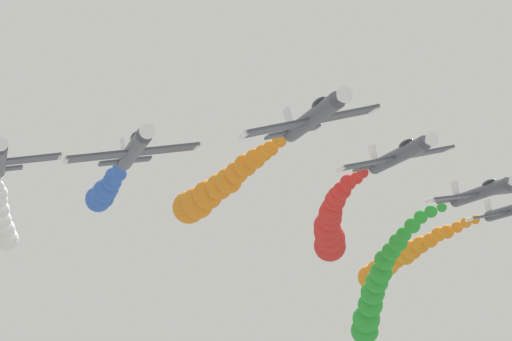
% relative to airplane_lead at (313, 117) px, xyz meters
% --- Properties ---
extents(airplane_lead, '(9.34, 10.35, 3.21)m').
position_rel_airplane_lead_xyz_m(airplane_lead, '(0.00, 0.00, 0.00)').
color(airplane_lead, '#474C56').
extents(smoke_trail_lead, '(4.71, 19.89, 4.16)m').
position_rel_airplane_lead_xyz_m(smoke_trail_lead, '(1.79, -20.35, -1.41)').
color(smoke_trail_lead, orange).
extents(airplane_left_inner, '(9.39, 10.35, 3.09)m').
position_rel_airplane_lead_xyz_m(airplane_left_inner, '(-9.87, -8.56, -0.07)').
color(airplane_left_inner, '#474C56').
extents(smoke_trail_left_inner, '(8.05, 25.69, 5.49)m').
position_rel_airplane_lead_xyz_m(smoke_trail_left_inner, '(-13.71, -33.56, -2.09)').
color(smoke_trail_left_inner, red).
extents(airplane_right_inner, '(9.49, 10.35, 2.82)m').
position_rel_airplane_lead_xyz_m(airplane_right_inner, '(10.27, -7.89, -1.03)').
color(airplane_right_inner, '#474C56').
extents(smoke_trail_right_inner, '(2.32, 13.15, 2.36)m').
position_rel_airplane_lead_xyz_m(smoke_trail_right_inner, '(10.38, -22.85, -1.38)').
color(smoke_trail_right_inner, blue).
extents(airplane_left_outer, '(9.51, 10.35, 2.74)m').
position_rel_airplane_lead_xyz_m(airplane_left_outer, '(-21.24, -16.60, -0.98)').
color(airplane_left_outer, '#474C56').
extents(smoke_trail_left_outer, '(6.82, 32.49, 12.83)m').
position_rel_airplane_lead_xyz_m(smoke_trail_left_outer, '(-24.14, -46.95, -7.83)').
color(smoke_trail_left_outer, green).
extents(smoke_trail_right_outer, '(3.07, 17.68, 4.79)m').
position_rel_airplane_lead_xyz_m(smoke_trail_right_outer, '(18.34, -36.08, -2.38)').
color(smoke_trail_right_outer, white).
extents(airplane_trailing, '(9.43, 10.35, 3.00)m').
position_rel_airplane_lead_xyz_m(airplane_trailing, '(-30.78, -27.31, -0.42)').
color(airplane_trailing, '#474C56').
extents(smoke_trail_trailing, '(4.15, 27.10, 6.37)m').
position_rel_airplane_lead_xyz_m(smoke_trail_trailing, '(-29.61, -53.44, -3.07)').
color(smoke_trail_trailing, orange).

